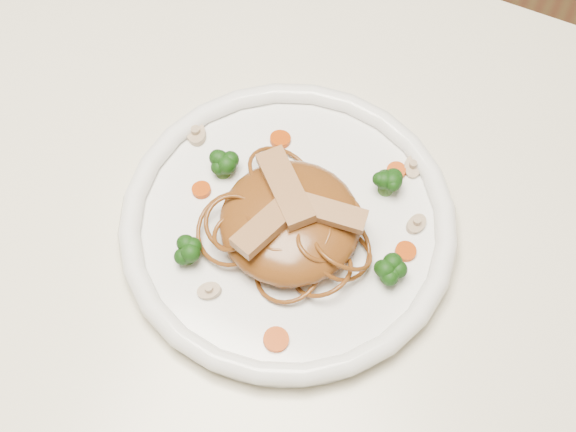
% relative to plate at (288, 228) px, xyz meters
% --- Properties ---
extents(table, '(1.20, 0.80, 0.75)m').
position_rel_plate_xyz_m(table, '(-0.10, -0.05, -0.11)').
color(table, silver).
rests_on(table, ground).
extents(plate, '(0.31, 0.31, 0.02)m').
position_rel_plate_xyz_m(plate, '(0.00, 0.00, 0.00)').
color(plate, white).
rests_on(plate, table).
extents(noodle_mound, '(0.13, 0.13, 0.04)m').
position_rel_plate_xyz_m(noodle_mound, '(0.01, -0.01, 0.03)').
color(noodle_mound, brown).
rests_on(noodle_mound, plate).
extents(chicken_a, '(0.06, 0.03, 0.01)m').
position_rel_plate_xyz_m(chicken_a, '(0.04, 0.00, 0.05)').
color(chicken_a, tan).
rests_on(chicken_a, noodle_mound).
extents(chicken_b, '(0.07, 0.07, 0.01)m').
position_rel_plate_xyz_m(chicken_b, '(-0.01, 0.01, 0.05)').
color(chicken_b, tan).
rests_on(chicken_b, noodle_mound).
extents(chicken_c, '(0.04, 0.07, 0.01)m').
position_rel_plate_xyz_m(chicken_c, '(-0.00, -0.03, 0.05)').
color(chicken_c, tan).
rests_on(chicken_c, noodle_mound).
extents(broccoli_0, '(0.03, 0.03, 0.03)m').
position_rel_plate_xyz_m(broccoli_0, '(0.07, 0.07, 0.02)').
color(broccoli_0, '#12420D').
rests_on(broccoli_0, plate).
extents(broccoli_1, '(0.03, 0.03, 0.03)m').
position_rel_plate_xyz_m(broccoli_1, '(-0.08, 0.02, 0.02)').
color(broccoli_1, '#12420D').
rests_on(broccoli_1, plate).
extents(broccoli_2, '(0.03, 0.03, 0.03)m').
position_rel_plate_xyz_m(broccoli_2, '(-0.06, -0.07, 0.02)').
color(broccoli_2, '#12420D').
rests_on(broccoli_2, plate).
extents(broccoli_3, '(0.02, 0.02, 0.03)m').
position_rel_plate_xyz_m(broccoli_3, '(0.10, -0.01, 0.02)').
color(broccoli_3, '#12420D').
rests_on(broccoli_3, plate).
extents(carrot_0, '(0.02, 0.02, 0.00)m').
position_rel_plate_xyz_m(carrot_0, '(0.07, 0.09, 0.01)').
color(carrot_0, '#BB3A06').
rests_on(carrot_0, plate).
extents(carrot_1, '(0.02, 0.02, 0.00)m').
position_rel_plate_xyz_m(carrot_1, '(-0.09, -0.00, 0.01)').
color(carrot_1, '#BB3A06').
rests_on(carrot_1, plate).
extents(carrot_2, '(0.02, 0.02, 0.00)m').
position_rel_plate_xyz_m(carrot_2, '(0.10, 0.02, 0.01)').
color(carrot_2, '#BB3A06').
rests_on(carrot_2, plate).
extents(carrot_3, '(0.02, 0.02, 0.00)m').
position_rel_plate_xyz_m(carrot_3, '(-0.04, 0.08, 0.01)').
color(carrot_3, '#BB3A06').
rests_on(carrot_3, plate).
extents(carrot_4, '(0.02, 0.02, 0.00)m').
position_rel_plate_xyz_m(carrot_4, '(0.04, -0.10, 0.01)').
color(carrot_4, '#BB3A06').
rests_on(carrot_4, plate).
extents(mushroom_0, '(0.03, 0.03, 0.01)m').
position_rel_plate_xyz_m(mushroom_0, '(-0.03, -0.09, 0.01)').
color(mushroom_0, beige).
rests_on(mushroom_0, plate).
extents(mushroom_1, '(0.03, 0.03, 0.01)m').
position_rel_plate_xyz_m(mushroom_1, '(0.10, 0.05, 0.01)').
color(mushroom_1, beige).
rests_on(mushroom_1, plate).
extents(mushroom_2, '(0.04, 0.04, 0.01)m').
position_rel_plate_xyz_m(mushroom_2, '(-0.12, 0.05, 0.01)').
color(mushroom_2, beige).
rests_on(mushroom_2, plate).
extents(mushroom_3, '(0.03, 0.03, 0.01)m').
position_rel_plate_xyz_m(mushroom_3, '(0.08, 0.10, 0.01)').
color(mushroom_3, beige).
rests_on(mushroom_3, plate).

